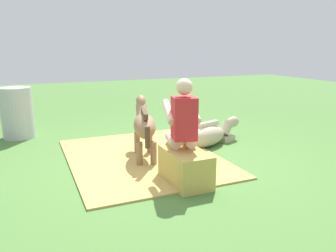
{
  "coord_description": "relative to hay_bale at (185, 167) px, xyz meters",
  "views": [
    {
      "loc": [
        -4.33,
        1.76,
        1.67
      ],
      "look_at": [
        -0.04,
        -0.08,
        0.55
      ],
      "focal_mm": 35.61,
      "sensor_mm": 36.0,
      "label": 1
    }
  ],
  "objects": [
    {
      "name": "pony_standing",
      "position": [
        1.12,
        0.15,
        0.32
      ],
      "size": [
        1.32,
        0.55,
        0.88
      ],
      "color": "#8C6B4C",
      "rests_on": "ground"
    },
    {
      "name": "ground_plane",
      "position": [
        0.83,
        -0.02,
        -0.21
      ],
      "size": [
        24.0,
        24.0,
        0.0
      ],
      "primitive_type": "plane",
      "color": "#4C7A38"
    },
    {
      "name": "hay_patch",
      "position": [
        1.12,
        0.18,
        -0.2
      ],
      "size": [
        2.79,
        2.17,
        0.02
      ],
      "primitive_type": "cube",
      "color": "tan",
      "rests_on": "ground"
    },
    {
      "name": "pony_lying",
      "position": [
        1.29,
        -1.09,
        -0.02
      ],
      "size": [
        0.68,
        1.35,
        0.42
      ],
      "color": "tan",
      "rests_on": "ground"
    },
    {
      "name": "person_seated",
      "position": [
        0.16,
        -0.03,
        0.5
      ],
      "size": [
        0.71,
        0.52,
        1.3
      ],
      "color": "beige",
      "rests_on": "ground"
    },
    {
      "name": "hay_bale",
      "position": [
        0.0,
        0.0,
        0.0
      ],
      "size": [
        0.76,
        0.43,
        0.42
      ],
      "primitive_type": "cube",
      "color": "tan",
      "rests_on": "ground"
    },
    {
      "name": "water_barrel",
      "position": [
        3.15,
        1.92,
        0.26
      ],
      "size": [
        0.57,
        0.57,
        0.94
      ],
      "primitive_type": "cylinder",
      "color": "#B2B2B7",
      "rests_on": "ground"
    }
  ]
}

